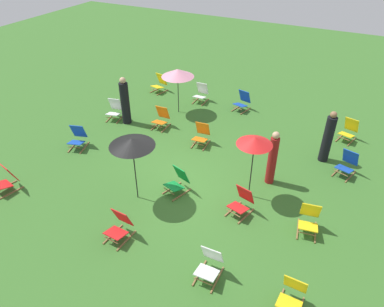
{
  "coord_description": "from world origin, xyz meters",
  "views": [
    {
      "loc": [
        4.27,
        -7.21,
        6.9
      ],
      "look_at": [
        0.0,
        1.2,
        0.5
      ],
      "focal_mm": 33.54,
      "sensor_mm": 36.0,
      "label": 1
    }
  ],
  "objects_px": {
    "deckchair_1": "(7,180)",
    "deckchair_9": "(292,295)",
    "umbrella_0": "(178,73)",
    "deckchair_13": "(347,164)",
    "deckchair_0": "(160,84)",
    "deckchair_11": "(78,138)",
    "deckchair_6": "(210,264)",
    "person_2": "(272,159)",
    "deckchair_7": "(242,202)",
    "person_1": "(125,102)",
    "deckchair_12": "(309,219)",
    "person_0": "(328,138)",
    "deckchair_4": "(115,110)",
    "umbrella_2": "(132,142)",
    "deckchair_14": "(119,226)",
    "deckchair_2": "(349,131)",
    "deckchair_15": "(161,118)",
    "umbrella_1": "(255,141)",
    "deckchair_8": "(178,181)",
    "deckchair_3": "(201,135)",
    "deckchair_5": "(201,93)",
    "deckchair_10": "(242,101)"
  },
  "relations": [
    {
      "from": "deckchair_1",
      "to": "deckchair_2",
      "type": "relative_size",
      "value": 0.99
    },
    {
      "from": "person_2",
      "to": "person_0",
      "type": "bearing_deg",
      "value": 81.78
    },
    {
      "from": "deckchair_3",
      "to": "umbrella_0",
      "type": "relative_size",
      "value": 0.45
    },
    {
      "from": "deckchair_3",
      "to": "person_0",
      "type": "bearing_deg",
      "value": 8.08
    },
    {
      "from": "person_1",
      "to": "deckchair_15",
      "type": "bearing_deg",
      "value": -16.5
    },
    {
      "from": "deckchair_7",
      "to": "umbrella_2",
      "type": "bearing_deg",
      "value": -150.52
    },
    {
      "from": "deckchair_2",
      "to": "person_1",
      "type": "bearing_deg",
      "value": -146.18
    },
    {
      "from": "deckchair_2",
      "to": "umbrella_2",
      "type": "relative_size",
      "value": 0.43
    },
    {
      "from": "umbrella_0",
      "to": "deckchair_4",
      "type": "bearing_deg",
      "value": -140.53
    },
    {
      "from": "umbrella_0",
      "to": "person_2",
      "type": "relative_size",
      "value": 1.04
    },
    {
      "from": "deckchair_13",
      "to": "deckchair_0",
      "type": "bearing_deg",
      "value": 178.85
    },
    {
      "from": "deckchair_14",
      "to": "umbrella_1",
      "type": "relative_size",
      "value": 0.42
    },
    {
      "from": "deckchair_10",
      "to": "deckchair_15",
      "type": "bearing_deg",
      "value": -116.19
    },
    {
      "from": "deckchair_1",
      "to": "deckchair_15",
      "type": "xyz_separation_m",
      "value": [
        2.11,
        5.29,
        0.0
      ]
    },
    {
      "from": "deckchair_14",
      "to": "deckchair_15",
      "type": "distance_m",
      "value": 5.67
    },
    {
      "from": "deckchair_9",
      "to": "deckchair_12",
      "type": "xyz_separation_m",
      "value": [
        -0.15,
        2.37,
        0.0
      ]
    },
    {
      "from": "umbrella_0",
      "to": "person_0",
      "type": "height_order",
      "value": "umbrella_0"
    },
    {
      "from": "deckchair_7",
      "to": "umbrella_1",
      "type": "relative_size",
      "value": 0.43
    },
    {
      "from": "deckchair_6",
      "to": "deckchair_1",
      "type": "bearing_deg",
      "value": 177.98
    },
    {
      "from": "umbrella_0",
      "to": "deckchair_13",
      "type": "bearing_deg",
      "value": -11.16
    },
    {
      "from": "deckchair_11",
      "to": "umbrella_0",
      "type": "distance_m",
      "value": 4.53
    },
    {
      "from": "deckchair_1",
      "to": "deckchair_9",
      "type": "bearing_deg",
      "value": 13.75
    },
    {
      "from": "deckchair_3",
      "to": "deckchair_11",
      "type": "relative_size",
      "value": 0.96
    },
    {
      "from": "deckchair_6",
      "to": "person_2",
      "type": "height_order",
      "value": "person_2"
    },
    {
      "from": "deckchair_12",
      "to": "umbrella_0",
      "type": "bearing_deg",
      "value": 135.63
    },
    {
      "from": "deckchair_7",
      "to": "deckchair_13",
      "type": "xyz_separation_m",
      "value": [
        2.32,
        3.14,
        0.0
      ]
    },
    {
      "from": "deckchair_1",
      "to": "umbrella_0",
      "type": "xyz_separation_m",
      "value": [
        2.1,
        6.67,
        1.32
      ]
    },
    {
      "from": "deckchair_10",
      "to": "deckchair_9",
      "type": "bearing_deg",
      "value": -50.23
    },
    {
      "from": "deckchair_6",
      "to": "person_2",
      "type": "relative_size",
      "value": 0.47
    },
    {
      "from": "deckchair_2",
      "to": "person_2",
      "type": "relative_size",
      "value": 0.49
    },
    {
      "from": "deckchair_14",
      "to": "umbrella_2",
      "type": "bearing_deg",
      "value": 110.84
    },
    {
      "from": "deckchair_15",
      "to": "umbrella_2",
      "type": "xyz_separation_m",
      "value": [
        1.51,
        -3.85,
        1.52
      ]
    },
    {
      "from": "deckchair_8",
      "to": "deckchair_14",
      "type": "xyz_separation_m",
      "value": [
        -0.44,
        -2.24,
        0.0
      ]
    },
    {
      "from": "deckchair_6",
      "to": "deckchair_9",
      "type": "xyz_separation_m",
      "value": [
        1.83,
        0.06,
        0.0
      ]
    },
    {
      "from": "deckchair_11",
      "to": "person_1",
      "type": "height_order",
      "value": "person_1"
    },
    {
      "from": "deckchair_14",
      "to": "deckchair_7",
      "type": "bearing_deg",
      "value": 45.9
    },
    {
      "from": "deckchair_4",
      "to": "umbrella_2",
      "type": "relative_size",
      "value": 0.42
    },
    {
      "from": "deckchair_13",
      "to": "deckchair_3",
      "type": "bearing_deg",
      "value": -157.66
    },
    {
      "from": "deckchair_12",
      "to": "person_1",
      "type": "distance_m",
      "value": 7.99
    },
    {
      "from": "deckchair_9",
      "to": "person_1",
      "type": "bearing_deg",
      "value": 149.26
    },
    {
      "from": "deckchair_1",
      "to": "deckchair_14",
      "type": "height_order",
      "value": "same"
    },
    {
      "from": "deckchair_3",
      "to": "deckchair_5",
      "type": "relative_size",
      "value": 1.0
    },
    {
      "from": "deckchair_7",
      "to": "deckchair_14",
      "type": "bearing_deg",
      "value": -122.67
    },
    {
      "from": "deckchair_5",
      "to": "umbrella_0",
      "type": "distance_m",
      "value": 1.9
    },
    {
      "from": "deckchair_11",
      "to": "umbrella_1",
      "type": "bearing_deg",
      "value": -15.02
    },
    {
      "from": "deckchair_11",
      "to": "deckchair_12",
      "type": "height_order",
      "value": "same"
    },
    {
      "from": "deckchair_12",
      "to": "umbrella_1",
      "type": "relative_size",
      "value": 0.42
    },
    {
      "from": "deckchair_1",
      "to": "deckchair_11",
      "type": "bearing_deg",
      "value": 98.58
    },
    {
      "from": "deckchair_12",
      "to": "person_0",
      "type": "height_order",
      "value": "person_0"
    },
    {
      "from": "deckchair_0",
      "to": "deckchair_9",
      "type": "distance_m",
      "value": 11.41
    }
  ]
}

